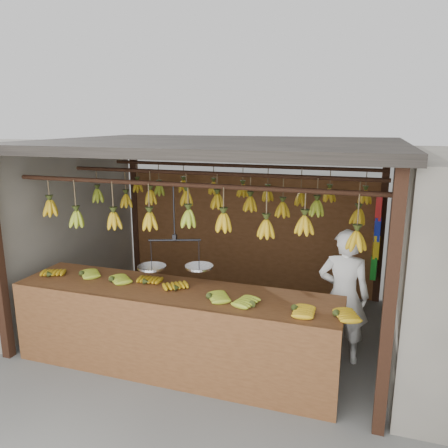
% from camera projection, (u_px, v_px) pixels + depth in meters
% --- Properties ---
extents(ground, '(80.00, 80.00, 0.00)m').
position_uv_depth(ground, '(217.00, 324.00, 5.78)').
color(ground, '#5B5B57').
extents(stall, '(4.30, 3.30, 2.40)m').
position_uv_depth(stall, '(225.00, 173.00, 5.63)').
color(stall, black).
rests_on(stall, ground).
extents(counter, '(3.56, 0.79, 0.96)m').
position_uv_depth(counter, '(170.00, 311.00, 4.50)').
color(counter, brown).
rests_on(counter, ground).
extents(hanging_bananas, '(3.64, 2.25, 0.39)m').
position_uv_depth(hanging_bananas, '(217.00, 204.00, 5.40)').
color(hanging_bananas, '#BE9114').
rests_on(hanging_bananas, ground).
extents(balance_scale, '(0.77, 0.46, 0.90)m').
position_uv_depth(balance_scale, '(175.00, 263.00, 4.62)').
color(balance_scale, black).
rests_on(balance_scale, ground).
extents(vendor, '(0.55, 0.36, 1.52)m').
position_uv_depth(vendor, '(343.00, 296.00, 4.77)').
color(vendor, white).
rests_on(vendor, ground).
extents(bag_bundles, '(0.08, 0.26, 1.21)m').
position_uv_depth(bag_bundles, '(377.00, 237.00, 6.20)').
color(bag_bundles, red).
rests_on(bag_bundles, ground).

